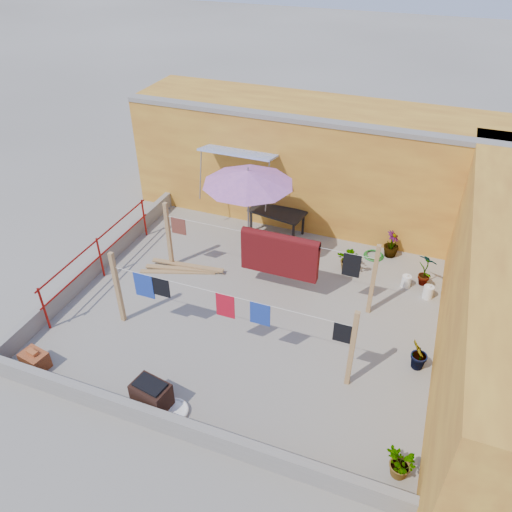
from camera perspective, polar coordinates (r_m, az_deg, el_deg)
name	(u,v)px	position (r m, az deg, el deg)	size (l,w,h in m)	color
ground	(252,307)	(11.44, -0.46, -5.86)	(80.00, 80.00, 0.00)	#9E998E
wall_back	(329,164)	(14.28, 8.38, 10.37)	(11.00, 3.27, 3.21)	gold
parapet_front	(176,426)	(9.11, -9.12, -18.67)	(8.30, 0.16, 0.44)	gray
parapet_left	(100,262)	(13.04, -17.42, -0.67)	(0.16, 7.30, 0.44)	gray
red_railing	(99,252)	(12.51, -17.48, 0.47)	(0.05, 4.20, 1.10)	maroon
clothesline_rig	(273,260)	(11.16, 2.00, -0.51)	(5.09, 2.35, 1.80)	tan
patio_umbrella	(248,178)	(11.69, -0.91, 8.91)	(2.72, 2.72, 2.61)	gray
outdoor_table	(277,213)	(13.67, 2.44, 4.93)	(1.60, 0.98, 0.70)	black
brick_stack	(35,360)	(10.92, -23.95, -10.82)	(0.56, 0.45, 0.44)	#9A4823
lumber_pile	(183,269)	(12.63, -8.38, -1.42)	(2.01, 0.79, 0.12)	tan
brazier	(152,395)	(9.50, -11.83, -15.31)	(0.74, 0.56, 0.60)	black
white_basin	(174,411)	(9.53, -9.39, -17.05)	(0.54, 0.54, 0.09)	white
water_jug_a	(428,292)	(12.27, 19.07, -3.92)	(0.23, 0.23, 0.37)	white
water_jug_b	(406,281)	(12.46, 16.78, -2.77)	(0.22, 0.22, 0.35)	white
green_hose	(374,255)	(13.37, 13.30, 0.09)	(0.53, 0.53, 0.08)	#197420
plant_back_a	(350,260)	(12.53, 10.72, -0.41)	(0.63, 0.54, 0.70)	#285F1B
plant_back_b	(392,244)	(13.33, 15.23, 1.31)	(0.40, 0.40, 0.71)	#285F1B
plant_right_a	(426,269)	(12.49, 18.88, -1.45)	(0.47, 0.32, 0.90)	#285F1B
plant_right_b	(419,355)	(10.35, 18.15, -10.70)	(0.41, 0.33, 0.75)	#285F1B
plant_right_c	(402,465)	(8.82, 16.33, -21.93)	(0.53, 0.46, 0.59)	#285F1B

